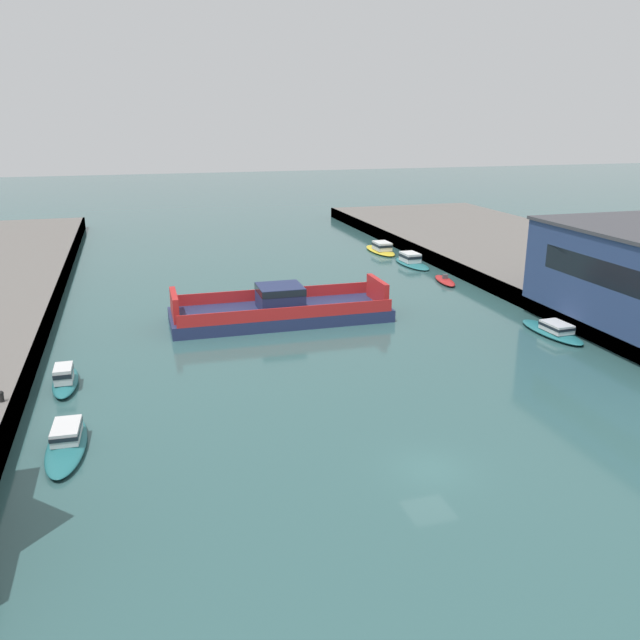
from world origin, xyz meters
TOP-DOWN VIEW (x-y plane):
  - ground_plane at (0.00, 0.00)m, footprint 400.00×400.00m
  - chain_ferry at (-1.76, 28.51)m, footprint 20.09×7.05m
  - moored_boat_near_left at (-18.87, 7.85)m, footprint 2.45×7.53m
  - moored_boat_near_right at (19.57, 47.26)m, footprint 2.98×8.04m
  - moored_boat_mid_left at (18.80, 55.78)m, footprint 2.84×8.27m
  - moored_boat_mid_right at (-19.69, 17.41)m, footprint 1.69×5.97m
  - moored_boat_far_left at (19.40, 37.33)m, footprint 2.30×5.46m
  - moored_boat_far_right at (19.92, 17.73)m, footprint 2.88×7.62m
  - bollard_left_aft at (-22.66, 11.71)m, footprint 0.32×0.32m
  - bollard_right_aft at (22.66, 12.20)m, footprint 0.32×0.32m

SIDE VIEW (x-z plane):
  - ground_plane at x=0.00m, z-range 0.00..0.00m
  - moored_boat_far_left at x=19.40m, z-range -0.24..0.77m
  - moored_boat_far_right at x=19.92m, z-range -0.16..1.08m
  - moored_boat_near_left at x=-18.87m, z-range -0.17..1.13m
  - moored_boat_near_right at x=19.57m, z-range -0.17..1.33m
  - moored_boat_mid_left at x=18.80m, z-range -0.18..1.34m
  - moored_boat_mid_right at x=-19.69m, z-range -0.21..1.40m
  - chain_ferry at x=-1.76m, z-range -0.63..2.70m
  - bollard_left_aft at x=-22.66m, z-range 1.75..2.46m
  - bollard_right_aft at x=22.66m, z-range 1.75..2.46m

